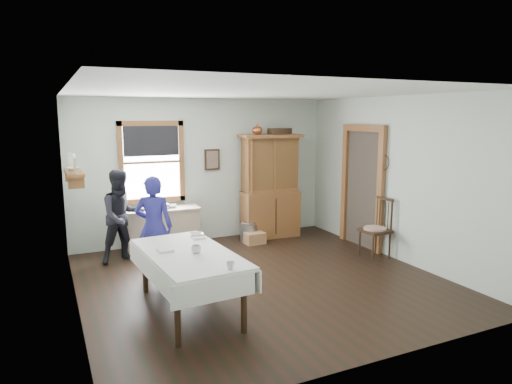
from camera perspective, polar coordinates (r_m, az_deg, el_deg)
room at (r=6.46m, az=0.64°, el=0.34°), size 5.01×5.01×2.70m
window at (r=8.43m, az=-12.91°, el=4.23°), size 1.18×0.07×1.48m
doorway at (r=8.50m, az=13.17°, el=1.05°), size 0.09×1.14×2.22m
wall_shelf at (r=7.34m, az=-21.84°, el=2.52°), size 0.24×1.00×0.44m
framed_picture at (r=8.75m, az=-5.49°, el=4.05°), size 0.30×0.04×0.40m
rug_beater at (r=8.01m, az=15.72°, el=4.45°), size 0.01×0.27×0.27m
work_counter at (r=8.40m, az=-11.54°, el=-4.49°), size 1.32×0.54×0.75m
china_hutch at (r=8.96m, az=1.79°, el=0.75°), size 1.22×0.63×2.02m
dining_table at (r=5.75m, az=-8.34°, el=-11.00°), size 1.11×1.94×0.75m
spindle_chair at (r=7.97m, az=14.68°, el=-4.34°), size 0.49×0.49×1.03m
pail at (r=8.75m, az=-0.96°, el=-5.11°), size 0.38×0.38×0.33m
wicker_basket at (r=8.60m, az=-0.15°, el=-5.78°), size 0.37×0.26×0.21m
woman_blue at (r=6.93m, az=-12.63°, el=-4.70°), size 0.60×0.51×1.41m
figure_dark at (r=7.76m, az=-16.35°, el=-3.32°), size 0.78×0.67×1.41m
table_cup_a at (r=5.57m, az=-7.50°, el=-7.10°), size 0.12×0.12×0.10m
table_cup_b at (r=4.97m, az=-3.22°, el=-9.16°), size 0.10×0.10×0.08m
table_bowl at (r=6.30m, az=-7.48°, el=-5.31°), size 0.25×0.25×0.05m
counter_book at (r=8.24m, az=-14.32°, el=-2.14°), size 0.17×0.22×0.02m
counter_bowl at (r=8.33m, az=-10.53°, el=-1.74°), size 0.19×0.19×0.06m
shelf_bowl at (r=7.35m, az=-21.85°, el=2.72°), size 0.22×0.22×0.05m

